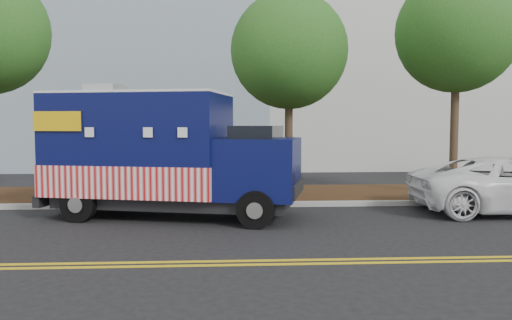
{
  "coord_description": "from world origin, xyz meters",
  "views": [
    {
      "loc": [
        -0.11,
        -13.11,
        2.4
      ],
      "look_at": [
        0.66,
        0.6,
        1.44
      ],
      "focal_mm": 35.0,
      "sensor_mm": 36.0,
      "label": 1
    }
  ],
  "objects": [
    {
      "name": "centerline_near",
      "position": [
        0.0,
        -4.45,
        0.01
      ],
      "size": [
        120.0,
        0.1,
        0.01
      ],
      "primitive_type": "cube",
      "color": "gold",
      "rests_on": "ground"
    },
    {
      "name": "tree_c",
      "position": [
        7.26,
        2.76,
        5.38
      ],
      "size": [
        3.89,
        3.89,
        7.34
      ],
      "color": "#38281C",
      "rests_on": "ground"
    },
    {
      "name": "sign_post",
      "position": [
        -1.17,
        2.01,
        1.2
      ],
      "size": [
        0.06,
        0.06,
        2.4
      ],
      "primitive_type": "cube",
      "color": "#473828",
      "rests_on": "ground"
    },
    {
      "name": "curb",
      "position": [
        0.0,
        1.4,
        0.07
      ],
      "size": [
        120.0,
        0.18,
        0.15
      ],
      "primitive_type": "cube",
      "color": "#9E9E99",
      "rests_on": "ground"
    },
    {
      "name": "mulch_strip",
      "position": [
        0.0,
        3.5,
        0.07
      ],
      "size": [
        120.0,
        4.0,
        0.15
      ],
      "primitive_type": "cube",
      "color": "black",
      "rests_on": "ground"
    },
    {
      "name": "centerline_far",
      "position": [
        0.0,
        -4.7,
        0.01
      ],
      "size": [
        120.0,
        0.1,
        0.01
      ],
      "primitive_type": "cube",
      "color": "gold",
      "rests_on": "ground"
    },
    {
      "name": "food_truck",
      "position": [
        -1.86,
        0.02,
        1.57
      ],
      "size": [
        6.94,
        3.84,
        3.47
      ],
      "rotation": [
        0.0,
        0.0,
        -0.24
      ],
      "color": "black",
      "rests_on": "ground"
    },
    {
      "name": "tree_b",
      "position": [
        1.87,
        3.06,
        4.79
      ],
      "size": [
        3.77,
        3.77,
        6.68
      ],
      "color": "#38281C",
      "rests_on": "ground"
    },
    {
      "name": "ground",
      "position": [
        0.0,
        0.0,
        0.0
      ],
      "size": [
        120.0,
        120.0,
        0.0
      ],
      "primitive_type": "plane",
      "color": "black",
      "rests_on": "ground"
    }
  ]
}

